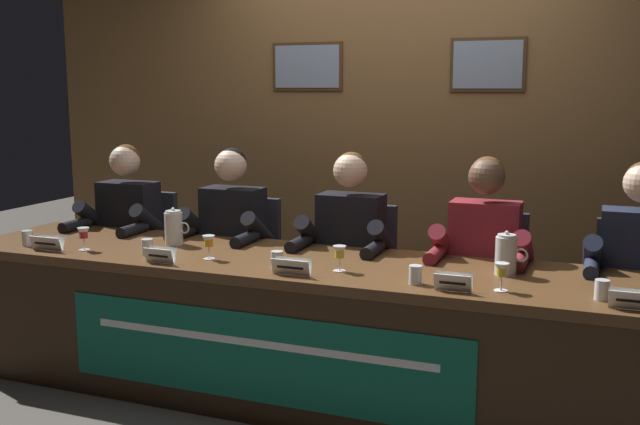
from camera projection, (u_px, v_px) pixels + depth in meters
ground_plane at (320, 398)px, 3.84m from camera, size 12.00×12.00×0.00m
wall_back_panelled at (395, 132)px, 4.88m from camera, size 5.23×0.14×2.60m
conference_table at (311, 309)px, 3.65m from camera, size 4.03×0.83×0.73m
chair_far_left at (142, 264)px, 4.85m from camera, size 0.44×0.45×0.92m
panelist_far_left at (122, 228)px, 4.62m from camera, size 0.51×0.48×1.25m
nameplate_far_left at (47, 243)px, 3.96m from camera, size 0.20×0.06×0.08m
juice_glass_far_left at (84, 235)px, 3.96m from camera, size 0.06×0.06×0.12m
water_cup_far_left at (27, 239)px, 4.08m from camera, size 0.06×0.06×0.08m
chair_left at (243, 274)px, 4.58m from camera, size 0.44×0.45×0.92m
panelist_left at (227, 236)px, 4.35m from camera, size 0.51×0.48×1.25m
nameplate_left at (160, 255)px, 3.67m from camera, size 0.16×0.06×0.08m
juice_glass_left at (209, 243)px, 3.75m from camera, size 0.06×0.06×0.12m
water_cup_left at (147, 248)px, 3.85m from camera, size 0.06×0.06×0.08m
chair_center at (357, 286)px, 4.32m from camera, size 0.44×0.45×0.92m
panelist_center at (346, 246)px, 4.09m from camera, size 0.51×0.48×1.25m
nameplate_center at (292, 267)px, 3.44m from camera, size 0.19×0.06×0.08m
juice_glass_center at (339, 254)px, 3.50m from camera, size 0.06×0.06×0.12m
water_cup_center at (277, 261)px, 3.57m from camera, size 0.06×0.06×0.08m
chair_right at (486, 299)px, 4.05m from camera, size 0.44×0.45×0.92m
panelist_right at (482, 257)px, 3.82m from camera, size 0.51×0.48×1.25m
nameplate_right at (453, 282)px, 3.17m from camera, size 0.16×0.06×0.08m
juice_glass_right at (502, 272)px, 3.16m from camera, size 0.06×0.06×0.12m
water_cup_right at (415, 276)px, 3.28m from camera, size 0.06×0.06×0.08m
chair_far_right at (633, 314)px, 3.78m from camera, size 0.44×0.45×0.92m
panelist_far_right at (638, 270)px, 3.55m from camera, size 0.51×0.48×1.25m
nameplate_far_right at (634, 300)px, 2.90m from camera, size 0.19×0.06×0.08m
water_cup_far_right at (602, 291)px, 3.04m from camera, size 0.06×0.06×0.08m
water_pitcher_left_side at (174, 228)px, 4.10m from camera, size 0.15×0.10×0.21m
water_pitcher_right_side at (506, 255)px, 3.44m from camera, size 0.15×0.10×0.21m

